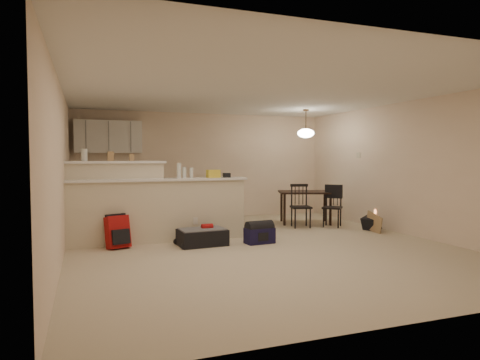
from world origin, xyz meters
name	(u,v)px	position (x,y,z in m)	size (l,w,h in m)	color
room	(260,170)	(0.00, 0.00, 1.25)	(7.00, 7.02, 2.50)	beige
breakfast_bar	(143,207)	(-1.76, 0.98, 0.61)	(3.08, 0.58, 1.39)	beige
upper_cabinets	(108,137)	(-2.20, 3.32, 1.90)	(1.40, 0.34, 0.70)	white
kitchen_counter	(119,203)	(-2.00, 3.19, 0.45)	(1.80, 0.60, 0.90)	white
thermostat	(358,155)	(2.98, 1.55, 1.50)	(0.02, 0.12, 0.12)	beige
jar	(84,155)	(-2.69, 1.12, 1.49)	(0.10, 0.10, 0.20)	silver
cereal_box	(111,156)	(-2.27, 1.12, 1.47)	(0.10, 0.07, 0.16)	tan
small_box	(132,157)	(-1.93, 1.12, 1.45)	(0.08, 0.06, 0.12)	tan
bottle_a	(179,171)	(-1.15, 0.90, 1.22)	(0.07, 0.07, 0.26)	silver
bottle_b	(191,173)	(-0.93, 0.90, 1.18)	(0.06, 0.06, 0.18)	silver
bag_lump	(213,174)	(-0.53, 0.90, 1.16)	(0.22, 0.18, 0.14)	tan
pouch	(227,175)	(-0.28, 0.90, 1.13)	(0.12, 0.10, 0.08)	tan
extra_item_x	(184,173)	(-1.06, 0.90, 1.19)	(0.07, 0.07, 0.19)	silver
dining_table	(305,195)	(1.86, 1.90, 0.62)	(1.32, 1.09, 0.71)	black
pendant_lamp	(306,133)	(1.86, 1.90, 1.99)	(0.36, 0.36, 0.62)	brown
dining_chair_near	(301,206)	(1.52, 1.45, 0.45)	(0.39, 0.37, 0.89)	black
dining_chair_far	(332,206)	(2.16, 1.28, 0.43)	(0.37, 0.36, 0.86)	black
suitcase	(202,237)	(-0.88, 0.37, 0.13)	(0.77, 0.50, 0.26)	black
red_backpack	(118,232)	(-2.21, 0.61, 0.26)	(0.34, 0.21, 0.51)	#AA1313
navy_duffel	(260,236)	(0.07, 0.19, 0.13)	(0.48, 0.26, 0.26)	#151239
black_daypack	(371,224)	(2.64, 0.61, 0.14)	(0.31, 0.22, 0.27)	black
cardboard_sheet	(374,223)	(2.57, 0.44, 0.18)	(0.47, 0.02, 0.36)	tan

